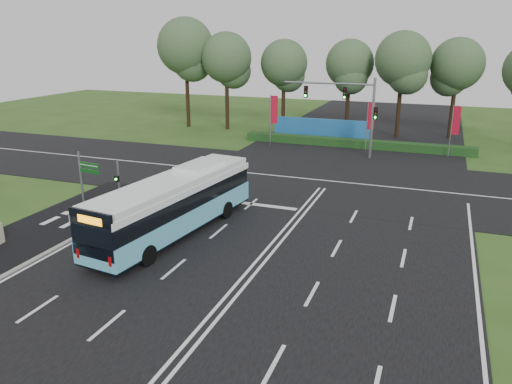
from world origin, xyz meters
The scene contains 15 objects.
ground centered at (0.00, 0.00, 0.00)m, with size 120.00×120.00×0.00m, color #2E4E1A.
road_main centered at (0.00, 0.00, 0.02)m, with size 20.00×120.00×0.04m, color black.
road_cross centered at (0.00, 12.00, 0.03)m, with size 120.00×14.00×0.05m, color black.
bike_path centered at (-12.50, -3.00, 0.03)m, with size 5.00×18.00×0.06m, color black.
kerb_strip centered at (-10.10, -3.00, 0.06)m, with size 0.25×18.00×0.12m, color gray.
city_bus centered at (-5.35, -1.11, 1.74)m, with size 3.96×12.25×3.45m.
pedestrian_signal centered at (-10.20, 0.72, 1.77)m, with size 0.28×0.41×3.23m.
street_sign centered at (-11.39, -0.77, 2.54)m, with size 1.56×0.30×4.03m.
banner_flag_left centered at (-7.73, 22.47, 3.24)m, with size 0.73×0.21×5.01m.
banner_flag_mid centered at (1.42, 23.33, 3.02)m, with size 0.69×0.09×4.64m.
banner_flag_right centered at (8.75, 23.42, 3.03)m, with size 0.68×0.16×4.65m.
traffic_light_gantry centered at (0.21, 20.50, 4.66)m, with size 8.41×0.28×7.00m.
hedge centered at (0.00, 24.50, 0.40)m, with size 22.00×1.20×0.80m, color #153814.
blue_hoarding centered at (-4.00, 27.00, 1.10)m, with size 10.00×0.30×2.20m, color #1F64AC.
eucalyptus_row centered at (-5.03, 30.77, 8.02)m, with size 41.49×9.30×12.47m.
Camera 1 is at (7.64, -23.33, 10.41)m, focal length 35.00 mm.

